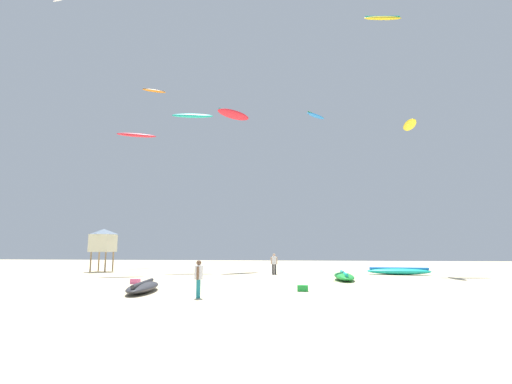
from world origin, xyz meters
TOP-DOWN VIEW (x-y plane):
  - ground_plane at (0.00, 0.00)m, footprint 120.00×120.00m
  - person_foreground at (-1.18, 5.28)m, footprint 0.38×0.56m
  - person_midground at (1.07, 21.65)m, footprint 0.58×0.41m
  - kite_grounded_near at (6.46, 16.18)m, footprint 1.47×4.87m
  - kite_grounded_mid at (-4.66, 7.26)m, footprint 2.09×4.74m
  - kite_grounded_far at (11.72, 22.50)m, footprint 5.38×2.06m
  - lifeguard_tower at (-15.98, 23.77)m, footprint 2.30×2.30m
  - cooler_box at (3.54, 8.62)m, footprint 0.56×0.36m
  - gear_bag at (-7.05, 11.63)m, footprint 0.56×0.36m
  - kite_aloft_0 at (-16.85, 36.98)m, footprint 3.30×2.38m
  - kite_aloft_1 at (13.50, 23.06)m, footprint 1.12×3.36m
  - kite_aloft_2 at (-3.86, 28.32)m, footprint 3.82×4.23m
  - kite_aloft_3 at (-11.92, 21.35)m, footprint 3.74×2.33m
  - kite_aloft_5 at (-8.10, 26.73)m, footprint 4.63×2.12m
  - kite_aloft_6 at (12.91, 28.75)m, footprint 4.29×1.69m
  - kite_aloft_7 at (4.92, 20.74)m, footprint 2.00×2.26m

SIDE VIEW (x-z plane):
  - ground_plane at x=0.00m, z-range 0.00..0.00m
  - cooler_box at x=3.54m, z-range 0.00..0.32m
  - gear_bag at x=-7.05m, z-range 0.00..0.32m
  - kite_grounded_mid at x=-4.66m, z-range -0.02..0.55m
  - kite_grounded_near at x=6.46m, z-range -0.03..0.59m
  - kite_grounded_far at x=11.72m, z-range -0.01..0.62m
  - person_foreground at x=-1.18m, z-range 0.14..1.84m
  - person_midground at x=1.07m, z-range 0.15..1.95m
  - lifeguard_tower at x=-15.98m, z-range 0.98..5.13m
  - kite_aloft_3 at x=-11.92m, z-range 12.59..13.17m
  - kite_aloft_1 at x=13.50m, z-range 13.12..13.74m
  - kite_aloft_7 at x=4.92m, z-range 13.69..14.03m
  - kite_aloft_5 at x=-8.10m, z-range 16.10..17.02m
  - kite_aloft_2 at x=-3.86m, z-range 16.61..17.53m
  - kite_aloft_0 at x=-16.85m, z-range 23.96..24.48m
  - kite_aloft_6 at x=12.91m, z-range 27.25..28.23m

